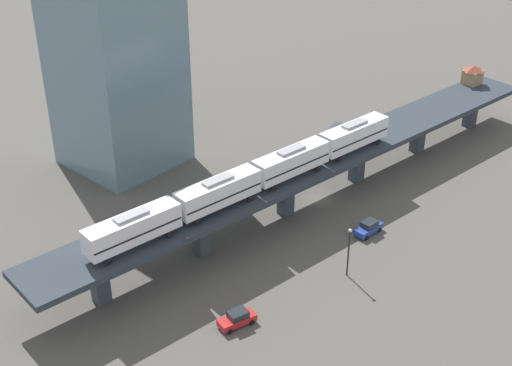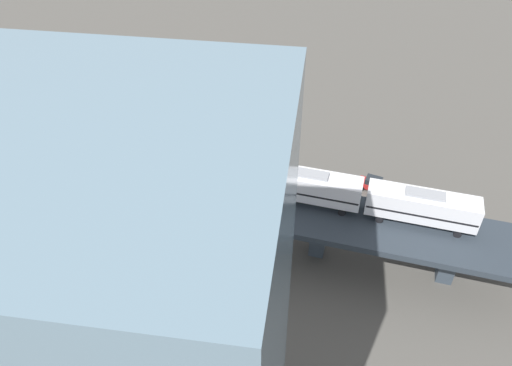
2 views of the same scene
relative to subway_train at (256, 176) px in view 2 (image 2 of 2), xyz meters
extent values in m
plane|color=#4C4944|center=(-0.36, -13.38, -9.19)|extent=(400.00, 400.00, 0.00)
cube|color=#283039|center=(-0.36, -13.38, -2.94)|extent=(20.42, 92.31, 0.80)
cube|color=#333D47|center=(-1.48, -21.81, -6.26)|extent=(2.02, 2.02, 5.85)
cube|color=#333D47|center=(0.49, -6.94, -6.26)|extent=(2.02, 2.02, 5.85)
cube|color=#333D47|center=(2.46, 7.93, -6.26)|extent=(2.02, 2.02, 5.85)
cube|color=#333D47|center=(4.44, 22.80, -6.26)|extent=(2.02, 2.02, 5.85)
cube|color=silver|center=(-2.48, -18.74, 0.00)|extent=(4.35, 12.26, 3.10)
cube|color=black|center=(-2.48, -18.74, -0.30)|extent=(4.36, 12.03, 0.24)
cube|color=gray|center=(-2.48, -18.74, 1.73)|extent=(1.94, 4.35, 0.36)
cylinder|color=black|center=(-4.22, -22.74, -2.12)|extent=(0.33, 0.86, 0.84)
cylinder|color=black|center=(-1.86, -23.06, -2.12)|extent=(0.33, 0.86, 0.84)
cylinder|color=black|center=(-3.11, -14.42, -2.12)|extent=(0.33, 0.86, 0.84)
cylinder|color=black|center=(-0.75, -14.73, -2.12)|extent=(0.33, 0.86, 0.84)
cube|color=silver|center=(-0.83, -6.25, 0.00)|extent=(4.35, 12.26, 3.10)
cube|color=black|center=(-0.83, -6.25, -0.30)|extent=(4.36, 12.03, 0.24)
cube|color=gray|center=(-0.83, -6.25, 1.73)|extent=(1.94, 4.35, 0.36)
cylinder|color=black|center=(-2.56, -10.25, -2.12)|extent=(0.33, 0.86, 0.84)
cylinder|color=black|center=(-0.20, -10.57, -2.12)|extent=(0.33, 0.86, 0.84)
cylinder|color=black|center=(-1.46, -1.93, -2.12)|extent=(0.33, 0.86, 0.84)
cylinder|color=black|center=(0.90, -2.24, -2.12)|extent=(0.33, 0.86, 0.84)
cube|color=silver|center=(0.83, 6.25, 0.00)|extent=(4.35, 12.26, 3.10)
cube|color=black|center=(0.83, 6.25, -0.30)|extent=(4.36, 12.03, 0.24)
cube|color=gray|center=(0.83, 6.25, 1.73)|extent=(1.94, 4.35, 0.36)
cylinder|color=black|center=(-0.90, 2.24, -2.12)|extent=(0.33, 0.86, 0.84)
cylinder|color=black|center=(1.46, 1.93, -2.12)|extent=(0.33, 0.86, 0.84)
cylinder|color=black|center=(0.20, 10.57, -2.12)|extent=(0.33, 0.86, 0.84)
cylinder|color=black|center=(2.56, 10.25, -2.12)|extent=(0.33, 0.86, 0.84)
cube|color=silver|center=(2.48, 18.74, 0.00)|extent=(4.35, 12.26, 3.10)
cube|color=black|center=(2.48, 18.74, -0.30)|extent=(4.36, 12.03, 0.24)
cube|color=gray|center=(2.48, 18.74, 1.73)|extent=(1.94, 4.35, 0.36)
cylinder|color=black|center=(0.75, 14.73, -2.12)|extent=(0.33, 0.86, 0.84)
cylinder|color=black|center=(3.11, 14.42, -2.12)|extent=(0.33, 0.86, 0.84)
cylinder|color=black|center=(1.86, 23.06, -2.12)|extent=(0.33, 0.86, 0.84)
cylinder|color=black|center=(4.22, 22.74, -2.12)|extent=(0.33, 0.86, 0.84)
cube|color=#233D93|center=(-11.30, -10.46, -8.46)|extent=(2.16, 4.54, 0.80)
cube|color=#1E2328|center=(-11.31, -10.61, -7.68)|extent=(1.82, 2.33, 0.76)
cylinder|color=black|center=(-12.27, -11.82, -8.86)|extent=(0.29, 0.68, 0.66)
cylinder|color=black|center=(-10.57, -11.96, -8.86)|extent=(0.29, 0.68, 0.66)
cylinder|color=black|center=(-12.03, -8.97, -8.86)|extent=(0.29, 0.68, 0.66)
cylinder|color=black|center=(-10.33, -9.11, -8.86)|extent=(0.29, 0.68, 0.66)
cube|color=#AD1E1E|center=(-10.63, 15.30, -8.46)|extent=(2.96, 4.73, 0.80)
cube|color=#1E2328|center=(-10.67, 15.16, -7.68)|extent=(2.19, 2.57, 0.76)
cylinder|color=black|center=(-11.85, 14.17, -8.86)|extent=(0.42, 0.70, 0.66)
cylinder|color=black|center=(-10.21, 13.69, -8.86)|extent=(0.42, 0.70, 0.66)
cylinder|color=black|center=(-11.05, 16.92, -8.86)|extent=(0.42, 0.70, 0.66)
cylinder|color=black|center=(-9.41, 16.44, -8.86)|extent=(0.42, 0.70, 0.66)
cube|color=#333338|center=(6.98, -25.85, -7.54)|extent=(2.65, 2.51, 2.30)
cube|color=#2D333D|center=(7.92, -29.33, -7.34)|extent=(3.58, 5.62, 2.70)
cylinder|color=black|center=(7.93, -25.59, -8.69)|extent=(0.60, 1.06, 1.00)
cylinder|color=black|center=(6.02, -26.11, -8.69)|extent=(0.60, 1.06, 1.00)
cylinder|color=black|center=(7.33, -31.10, -8.69)|extent=(0.60, 1.06, 1.00)
cylinder|color=black|center=(-14.61, -0.73, -5.94)|extent=(0.20, 0.20, 6.50)
sphere|color=beige|center=(-14.61, -0.73, -2.47)|extent=(0.44, 0.44, 0.44)
camera|label=1|loc=(-53.80, 60.82, 45.31)|focal=50.00mm
camera|label=2|loc=(44.79, 6.44, 37.02)|focal=35.00mm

